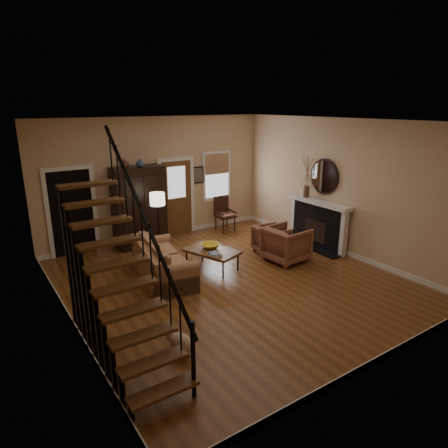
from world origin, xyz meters
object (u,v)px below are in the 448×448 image
armchair_left (286,244)px  side_chair (225,214)px  armoire (139,207)px  sofa (163,262)px  armchair_right (272,240)px  floor_lamp (159,225)px  coffee_table (212,260)px

armchair_left → side_chair: 2.74m
armoire → sofa: 2.36m
armoire → armchair_right: bearing=-43.3°
armchair_right → floor_lamp: floor_lamp is taller
armoire → side_chair: (2.55, -0.20, -0.54)m
armchair_left → floor_lamp: 3.12m
side_chair → sofa: bearing=-145.7°
coffee_table → armchair_right: size_ratio=1.56×
armoire → armchair_left: 3.88m
armoire → armchair_left: (2.45, -2.94, -0.63)m
sofa → side_chair: size_ratio=2.01×
armoire → floor_lamp: 0.96m
floor_lamp → side_chair: floor_lamp is taller
coffee_table → side_chair: size_ratio=1.18×
armchair_left → side_chair: bearing=-6.4°
armchair_right → floor_lamp: (-2.39, 1.44, 0.44)m
floor_lamp → armoire: bearing=96.6°
side_chair → coffee_table: bearing=-130.0°
armchair_right → side_chair: bearing=4.6°
armchair_left → floor_lamp: floor_lamp is taller
armoire → floor_lamp: size_ratio=1.33×
armchair_left → armchair_right: bearing=-9.3°
armchair_right → side_chair: side_chair is taller
coffee_table → floor_lamp: bearing=112.4°
armoire → armchair_right: size_ratio=2.73×
floor_lamp → coffee_table: bearing=-67.6°
coffee_table → side_chair: bearing=50.0°
sofa → side_chair: (2.97, 2.02, 0.13)m
coffee_table → armchair_left: bearing=-17.5°
armoire → floor_lamp: bearing=-83.4°
sofa → armchair_left: (2.87, -0.72, 0.04)m
coffee_table → armchair_right: bearing=1.1°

